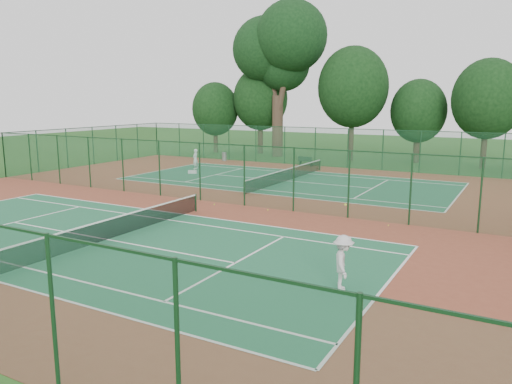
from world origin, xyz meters
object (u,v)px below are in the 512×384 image
player_far (195,159)px  trash_bin (224,156)px  player_near (343,263)px  bench (306,161)px  big_tree (280,48)px  kit_bag (192,172)px

player_far → trash_bin: (-1.02, 6.24, -0.45)m
player_near → trash_bin: 34.31m
player_far → bench: size_ratio=1.22×
player_far → player_near: bearing=38.0°
trash_bin → big_tree: (2.85, 6.39, 10.76)m
player_near → big_tree: bearing=7.0°
trash_bin → bench: bearing=2.3°
player_near → player_far: size_ratio=1.03×
player_far → big_tree: bearing=164.7°
trash_bin → player_near: bearing=-51.1°
bench → kit_bag: 10.79m
player_near → trash_bin: (-21.53, 26.71, -0.48)m
player_near → player_far: (-20.51, 20.47, -0.03)m
kit_bag → big_tree: big_tree is taller
trash_bin → big_tree: size_ratio=0.05×
player_far → bench: player_far is taller
player_near → trash_bin: bearing=16.4°
player_near → kit_bag: (-19.21, 18.25, -0.78)m
player_near → bench: player_near is taller
player_far → trash_bin: player_far is taller
kit_bag → big_tree: size_ratio=0.04×
bench → big_tree: bearing=136.3°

